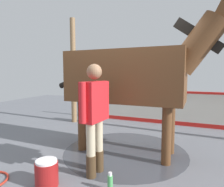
{
  "coord_description": "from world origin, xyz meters",
  "views": [
    {
      "loc": [
        3.63,
        1.17,
        1.54
      ],
      "look_at": [
        0.46,
        0.02,
        1.2
      ],
      "focal_mm": 32.02,
      "sensor_mm": 36.0,
      "label": 1
    }
  ],
  "objects_px": {
    "horse": "(132,75)",
    "handler": "(95,112)",
    "wash_bucket": "(47,173)",
    "bottle_spray": "(110,182)"
  },
  "relations": [
    {
      "from": "horse",
      "to": "wash_bucket",
      "type": "relative_size",
      "value": 9.96
    },
    {
      "from": "horse",
      "to": "handler",
      "type": "bearing_deg",
      "value": -104.06
    },
    {
      "from": "handler",
      "to": "bottle_spray",
      "type": "xyz_separation_m",
      "value": [
        0.34,
        0.37,
        -0.85
      ]
    },
    {
      "from": "handler",
      "to": "bottle_spray",
      "type": "distance_m",
      "value": 0.99
    },
    {
      "from": "handler",
      "to": "bottle_spray",
      "type": "relative_size",
      "value": 6.63
    },
    {
      "from": "horse",
      "to": "bottle_spray",
      "type": "distance_m",
      "value": 1.93
    },
    {
      "from": "horse",
      "to": "handler",
      "type": "height_order",
      "value": "horse"
    },
    {
      "from": "wash_bucket",
      "to": "bottle_spray",
      "type": "xyz_separation_m",
      "value": [
        -0.18,
        0.86,
        -0.06
      ]
    },
    {
      "from": "handler",
      "to": "bottle_spray",
      "type": "height_order",
      "value": "handler"
    },
    {
      "from": "bottle_spray",
      "to": "wash_bucket",
      "type": "bearing_deg",
      "value": -78.15
    }
  ]
}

